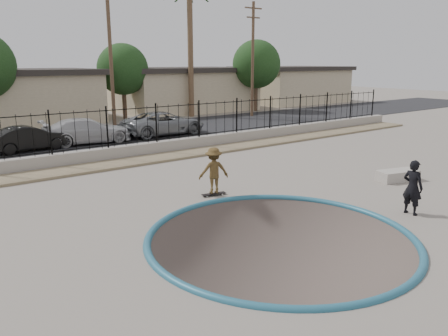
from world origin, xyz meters
TOP-DOWN VIEW (x-y plane):
  - ground at (0.00, 12.00)m, footprint 120.00×120.00m
  - bowl_pit at (0.00, -1.00)m, footprint 6.84×6.84m
  - coping_ring at (0.00, -1.00)m, footprint 7.04×7.04m
  - rock_strip at (0.00, 9.20)m, footprint 42.00×1.60m
  - retaining_wall at (0.00, 10.30)m, footprint 42.00×0.45m
  - fence at (0.00, 10.30)m, footprint 40.00×0.04m
  - street at (0.00, 17.00)m, footprint 90.00×8.00m
  - house_center at (0.00, 26.50)m, footprint 10.60×8.60m
  - house_east at (14.00, 26.50)m, footprint 12.60×8.60m
  - house_east_far at (28.00, 26.50)m, footprint 11.60×8.60m
  - palm_right at (12.00, 22.00)m, footprint 2.30×2.30m
  - utility_pole_mid at (4.00, 19.00)m, footprint 1.70×0.24m
  - utility_pole_right at (16.00, 19.00)m, footprint 1.70×0.24m
  - street_tree_mid at (7.00, 24.00)m, footprint 3.96×3.96m
  - street_tree_right at (19.00, 22.00)m, footprint 4.32×4.32m
  - skater at (0.73, 3.00)m, footprint 1.15×0.90m
  - skateboard at (0.73, 3.00)m, footprint 0.87×0.37m
  - videographer at (4.39, -2.01)m, footprint 0.42×0.62m
  - concrete_ledge at (7.50, 0.36)m, footprint 1.73×1.10m
  - car_b at (-2.36, 14.72)m, footprint 3.93×1.69m
  - car_c at (0.70, 15.00)m, footprint 4.93×2.36m
  - car_d at (5.53, 15.00)m, footprint 5.20×2.51m

SIDE VIEW (x-z plane):
  - ground at x=0.00m, z-range -2.20..0.00m
  - bowl_pit at x=0.00m, z-range -0.90..0.90m
  - coping_ring at x=0.00m, z-range -0.10..0.10m
  - street at x=0.00m, z-range 0.00..0.04m
  - rock_strip at x=0.00m, z-range 0.00..0.11m
  - skateboard at x=0.73m, z-range 0.02..0.10m
  - concrete_ledge at x=7.50m, z-range 0.00..0.40m
  - retaining_wall at x=0.00m, z-range 0.00..0.60m
  - car_b at x=-2.36m, z-range 0.04..1.30m
  - car_c at x=0.70m, z-range 0.04..1.42m
  - car_d at x=5.53m, z-range 0.04..1.46m
  - skater at x=0.73m, z-range 0.00..1.56m
  - videographer at x=4.39m, z-range 0.00..1.65m
  - fence at x=0.00m, z-range 0.60..2.40m
  - house_east at x=14.00m, z-range 0.02..3.92m
  - house_east_far at x=28.00m, z-range 0.02..3.92m
  - house_center at x=0.00m, z-range 0.02..3.92m
  - street_tree_mid at x=7.00m, z-range 0.92..6.75m
  - street_tree_right at x=19.00m, z-range 1.01..7.37m
  - utility_pole_right at x=16.00m, z-range 0.20..9.20m
  - utility_pole_mid at x=4.00m, z-range 0.21..9.71m
  - palm_right at x=12.00m, z-range 2.18..12.48m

